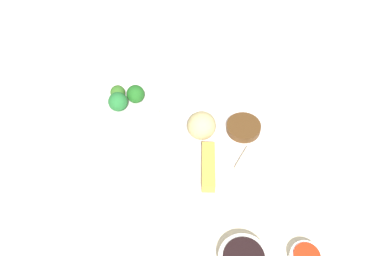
{
  "coord_description": "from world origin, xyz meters",
  "views": [
    {
      "loc": [
        -0.37,
        0.43,
        0.85
      ],
      "look_at": [
        0.08,
        0.01,
        0.06
      ],
      "focal_mm": 39.39,
      "sensor_mm": 36.0,
      "label": 1
    }
  ],
  "objects": [
    {
      "name": "tabletop",
      "position": [
        0.0,
        0.0,
        0.01
      ],
      "size": [
        2.2,
        2.2,
        0.02
      ],
      "primitive_type": "cube",
      "color": "beige",
      "rests_on": "ground"
    },
    {
      "name": "broccoli_floret_2",
      "position": [
        0.27,
        0.04,
        0.06
      ],
      "size": [
        0.05,
        0.05,
        0.05
      ],
      "primitive_type": "sphere",
      "color": "#1E601F",
      "rests_on": "broccoli_plate"
    },
    {
      "name": "broccoli_plate",
      "position": [
        0.29,
        0.06,
        0.03
      ],
      "size": [
        0.2,
        0.2,
        0.01
      ],
      "primitive_type": "cylinder",
      "color": "white",
      "rests_on": "tabletop"
    },
    {
      "name": "spring_roll",
      "position": [
        -0.02,
        0.05,
        0.05
      ],
      "size": [
        0.1,
        0.1,
        0.03
      ],
      "primitive_type": "cube",
      "rotation": [
        0.0,
        0.0,
        2.38
      ],
      "color": "gold",
      "rests_on": "main_plate"
    },
    {
      "name": "rice_scoop",
      "position": [
        0.07,
        -0.01,
        0.07
      ],
      "size": [
        0.07,
        0.07,
        0.07
      ],
      "primitive_type": "sphere",
      "color": "tan",
      "rests_on": "main_plate"
    },
    {
      "name": "sauce_ramekin_sweet_and_sour_liquid",
      "position": [
        -0.29,
        0.05,
        0.04
      ],
      "size": [
        0.05,
        0.05,
        0.0
      ],
      "primitive_type": "cylinder",
      "color": "red",
      "rests_on": "sauce_ramekin_sweet_and_sour"
    },
    {
      "name": "crab_rangoon_wonton",
      "position": [
        -0.08,
        -0.03,
        0.04
      ],
      "size": [
        0.08,
        0.08,
        0.01
      ],
      "primitive_type": "cube",
      "rotation": [
        0.0,
        0.0,
        0.31
      ],
      "color": "beige",
      "rests_on": "main_plate"
    },
    {
      "name": "broccoli_floret_0",
      "position": [
        0.27,
        0.09,
        0.06
      ],
      "size": [
        0.05,
        0.05,
        0.05
      ],
      "primitive_type": "sphere",
      "color": "#236E31",
      "rests_on": "broccoli_plate"
    },
    {
      "name": "broccoli_floret_1",
      "position": [
        0.3,
        0.07,
        0.05
      ],
      "size": [
        0.04,
        0.04,
        0.04
      ],
      "primitive_type": "sphere",
      "color": "#326722",
      "rests_on": "broccoli_plate"
    },
    {
      "name": "main_plate",
      "position": [
        -0.0,
        -0.02,
        0.03
      ],
      "size": [
        0.28,
        0.28,
        0.02
      ],
      "primitive_type": "cylinder",
      "color": "white",
      "rests_on": "tabletop"
    },
    {
      "name": "stir_fry_heap",
      "position": [
        0.01,
        -0.09,
        0.05
      ],
      "size": [
        0.08,
        0.08,
        0.02
      ],
      "primitive_type": "cylinder",
      "color": "#4F3217",
      "rests_on": "main_plate"
    }
  ]
}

